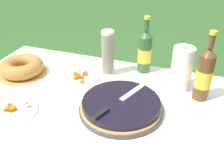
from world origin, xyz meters
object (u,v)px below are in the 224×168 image
Objects in this scene: paper_towel_roll at (182,69)px; berry_tart at (121,106)px; cup_stack at (108,53)px; cider_bottle_green at (145,52)px; snack_plate_right at (81,78)px; snack_plate_near at (13,110)px; bundt_cake at (22,67)px; cider_bottle_amber at (204,74)px; serving_knife at (117,102)px.

berry_tart is at bearing -128.53° from paper_towel_roll.
cup_stack is at bearing 120.10° from berry_tart.
berry_tart is 1.19× the size of cider_bottle_green.
cider_bottle_green is at bearing 89.04° from berry_tart.
cider_bottle_green is 0.40m from snack_plate_right.
berry_tart is at bearing 21.06° from snack_plate_near.
bundt_cake reaches higher than snack_plate_near.
paper_towel_roll is (0.54, 0.10, 0.11)m from snack_plate_right.
berry_tart is at bearing -32.37° from snack_plate_right.
cider_bottle_green is at bearing 151.38° from cider_bottle_amber.
snack_plate_right is at bearing 74.03° from serving_knife.
cider_bottle_amber is at bearing 27.11° from snack_plate_near.
cup_stack reaches higher than snack_plate_near.
paper_towel_roll is (0.42, -0.02, -0.01)m from cup_stack.
cup_stack is at bearing 60.00° from snack_plate_near.
berry_tart is 1.75× the size of snack_plate_near.
snack_plate_right is (-0.31, 0.19, -0.02)m from berry_tart.
cider_bottle_green is 0.38m from cider_bottle_amber.
cup_stack reaches higher than bundt_cake.
cup_stack is 1.17× the size of snack_plate_near.
berry_tart is 0.68m from bundt_cake.
snack_plate_near is at bearing -158.94° from berry_tart.
snack_plate_near is at bearing -146.06° from paper_towel_roll.
cup_stack reaches higher than snack_plate_right.
cider_bottle_amber reaches higher than bundt_cake.
paper_towel_roll is (0.24, 0.32, 0.06)m from serving_knife.
cider_bottle_amber is at bearing 3.72° from snack_plate_right.
paper_towel_roll is at bearing 51.47° from berry_tart.
serving_knife is 1.07× the size of cider_bottle_green.
serving_knife is at bearing -63.27° from cup_stack.
cider_bottle_green is (0.67, 0.28, 0.08)m from bundt_cake.
serving_knife is (-0.01, -0.03, 0.04)m from berry_tart.
paper_towel_roll is (-0.11, 0.06, -0.02)m from cider_bottle_amber.
cup_stack is at bearing -151.78° from cider_bottle_green.
cider_bottle_amber is at bearing 5.33° from bundt_cake.
paper_towel_roll is at bearing -29.29° from cider_bottle_green.
bundt_cake is 0.52m from cup_stack.
serving_knife is at bearing -92.23° from cider_bottle_green.
snack_plate_right is at bearing -144.13° from cider_bottle_green.
cider_bottle_green is (0.01, 0.42, 0.10)m from berry_tart.
snack_plate_near is 0.86m from paper_towel_roll.
berry_tart is 1.12× the size of cider_bottle_amber.
berry_tart is 0.39m from paper_towel_roll.
cider_bottle_green is at bearing 22.54° from bundt_cake.
serving_knife is at bearing -110.85° from berry_tart.
cider_bottle_amber is 1.49× the size of paper_towel_roll.
bundt_cake is 1.25× the size of snack_plate_near.
cider_bottle_green is 1.48× the size of snack_plate_near.
serving_knife is 1.34× the size of cup_stack.
cider_bottle_amber is at bearing -32.54° from serving_knife.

